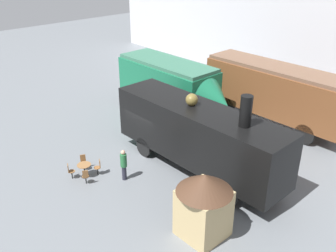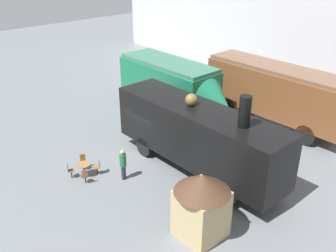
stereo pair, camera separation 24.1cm
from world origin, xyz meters
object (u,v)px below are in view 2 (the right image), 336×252
cafe_table_near (84,167)px  steam_locomotive (198,134)px  passenger_coach_wooden (277,90)px  ticket_kiosk (202,202)px  visitor_person (123,163)px  cafe_chair_0 (83,161)px  streamlined_locomotive (175,86)px

cafe_table_near → steam_locomotive: bearing=53.8°
passenger_coach_wooden → ticket_kiosk: size_ratio=3.36×
passenger_coach_wooden → cafe_table_near: 13.47m
steam_locomotive → ticket_kiosk: (3.63, -3.51, -0.54)m
steam_locomotive → visitor_person: 4.17m
passenger_coach_wooden → cafe_chair_0: 13.32m
cafe_table_near → visitor_person: size_ratio=0.42×
streamlined_locomotive → cafe_table_near: streamlined_locomotive is taller
passenger_coach_wooden → cafe_table_near: size_ratio=13.76×
visitor_person → ticket_kiosk: (5.56, -0.04, 0.72)m
visitor_person → ticket_kiosk: 5.60m
steam_locomotive → ticket_kiosk: bearing=-44.1°
cafe_table_near → visitor_person: (1.63, 1.38, 0.41)m
streamlined_locomotive → ticket_kiosk: streamlined_locomotive is taller
streamlined_locomotive → ticket_kiosk: bearing=-37.9°
steam_locomotive → cafe_table_near: size_ratio=14.04×
cafe_table_near → ticket_kiosk: size_ratio=0.24×
ticket_kiosk → visitor_person: bearing=179.6°
passenger_coach_wooden → ticket_kiosk: (4.19, -11.66, -0.74)m
streamlined_locomotive → cafe_table_near: size_ratio=12.57×
ticket_kiosk → cafe_chair_0: bearing=-172.7°
passenger_coach_wooden → ticket_kiosk: bearing=-70.2°
streamlined_locomotive → ticket_kiosk: 12.12m
cafe_table_near → ticket_kiosk: bearing=10.6°
visitor_person → cafe_chair_0: bearing=-155.4°
passenger_coach_wooden → steam_locomotive: size_ratio=0.98×
streamlined_locomotive → visitor_person: bearing=-61.6°
streamlined_locomotive → ticket_kiosk: size_ratio=3.07×
cafe_table_near → cafe_chair_0: cafe_chair_0 is taller
steam_locomotive → cafe_table_near: steam_locomotive is taller
passenger_coach_wooden → visitor_person: size_ratio=5.78×
steam_locomotive → visitor_person: steam_locomotive is taller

